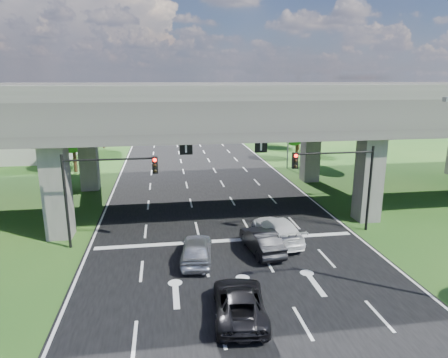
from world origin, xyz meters
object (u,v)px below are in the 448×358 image
object	(u,v)px
signal_left	(101,182)
car_silver	(197,249)
car_trailing	(239,302)
streetlight_beyond	(254,109)
car_dark	(262,241)
streetlight_far	(286,119)
car_white	(277,230)
signal_right	(341,174)

from	to	relation	value
signal_left	car_silver	xyz separation A→B (m)	(5.57, -3.14, -3.40)
car_trailing	streetlight_beyond	bearing A→B (deg)	-97.63
car_silver	car_dark	xyz separation A→B (m)	(4.05, 0.67, -0.03)
streetlight_far	signal_left	bearing A→B (deg)	-131.78
signal_left	streetlight_beyond	world-z (taller)	streetlight_beyond
streetlight_beyond	car_dark	world-z (taller)	streetlight_beyond
car_silver	car_white	xyz separation A→B (m)	(5.46, 2.20, 0.02)
car_white	car_trailing	world-z (taller)	car_white
signal_right	car_white	world-z (taller)	signal_right
streetlight_beyond	car_white	size ratio (longest dim) A/B	1.89
signal_right	car_trailing	bearing A→B (deg)	-133.96
car_dark	signal_left	bearing A→B (deg)	-21.31
signal_right	car_dark	xyz separation A→B (m)	(-6.02, -2.47, -3.43)
streetlight_far	car_dark	xyz separation A→B (m)	(-8.30, -22.53, -5.10)
streetlight_beyond	car_trailing	world-z (taller)	streetlight_beyond
streetlight_far	car_trailing	xyz separation A→B (m)	(-10.94, -29.04, -5.14)
streetlight_far	streetlight_beyond	distance (m)	16.00
signal_right	car_trailing	xyz separation A→B (m)	(-8.66, -8.98, -3.48)
signal_right	streetlight_beyond	world-z (taller)	streetlight_beyond
streetlight_beyond	car_silver	world-z (taller)	streetlight_beyond
signal_right	signal_left	bearing A→B (deg)	180.00
streetlight_beyond	signal_right	bearing A→B (deg)	-93.61
car_dark	car_white	size ratio (longest dim) A/B	0.83
signal_right	car_white	bearing A→B (deg)	-168.46
signal_right	car_silver	world-z (taller)	signal_right
signal_left	streetlight_far	xyz separation A→B (m)	(17.92, 20.06, 1.66)
signal_left	car_dark	size ratio (longest dim) A/B	1.37
streetlight_far	car_silver	distance (m)	26.76
signal_left	car_trailing	bearing A→B (deg)	-52.13
car_silver	car_dark	bearing A→B (deg)	-163.40
signal_right	car_silver	xyz separation A→B (m)	(-10.08, -3.14, -3.40)
signal_left	streetlight_beyond	xyz separation A→B (m)	(17.92, 36.06, 1.66)
streetlight_beyond	car_trailing	size ratio (longest dim) A/B	2.07
car_trailing	car_silver	bearing A→B (deg)	-70.37
streetlight_beyond	car_dark	bearing A→B (deg)	-102.15
signal_right	car_silver	distance (m)	11.09
car_silver	signal_left	bearing A→B (deg)	-22.19
car_silver	car_dark	distance (m)	4.11
streetlight_far	car_white	bearing A→B (deg)	-108.17
signal_left	car_trailing	xyz separation A→B (m)	(6.99, -8.98, -3.48)
signal_left	streetlight_beyond	size ratio (longest dim) A/B	0.60
car_dark	car_white	xyz separation A→B (m)	(1.41, 1.53, 0.05)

